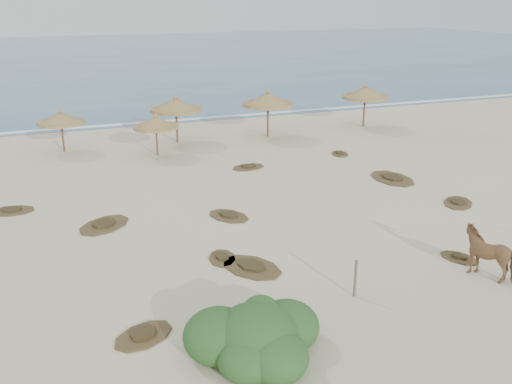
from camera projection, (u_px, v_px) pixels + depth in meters
ground at (287, 275)px, 19.44m from camera, size 160.00×160.00×0.00m
ocean at (86, 58)px, 85.65m from camera, size 200.00×100.00×0.01m
foam_line at (146, 123)px, 42.40m from camera, size 70.00×0.60×0.01m
palapa_1 at (61, 119)px, 33.96m from camera, size 3.20×3.20×2.62m
palapa_2 at (156, 123)px, 33.19m from camera, size 3.04×3.04×2.52m
palapa_3 at (176, 105)px, 36.07m from camera, size 3.82×3.82×3.09m
palapa_4 at (268, 100)px, 37.45m from camera, size 4.07×4.07×3.20m
palapa_5 at (365, 93)px, 40.35m from camera, size 4.44×4.44×3.13m
horse at (491, 253)px, 19.14m from camera, size 1.78×2.15×1.67m
fence_post_near at (355, 278)px, 17.88m from camera, size 0.11×0.11×1.25m
bush at (256, 337)px, 14.95m from camera, size 3.76×3.31×1.68m
scrub_1 at (104, 225)px, 23.53m from camera, size 2.89×2.84×0.16m
scrub_2 at (222, 258)px, 20.58m from camera, size 1.27×1.66×0.16m
scrub_3 at (229, 216)px, 24.49m from camera, size 2.08×2.38×0.16m
scrub_4 at (458, 203)px, 26.02m from camera, size 2.25×2.27×0.16m
scrub_5 at (392, 178)px, 29.47m from camera, size 1.90×2.90×0.16m
scrub_6 at (11, 210)px, 25.07m from camera, size 2.13×1.53×0.16m
scrub_7 at (248, 167)px, 31.39m from camera, size 2.12×1.62×0.16m
scrub_9 at (251, 267)px, 19.90m from camera, size 2.52×2.87×0.16m
scrub_10 at (340, 154)px, 34.00m from camera, size 1.38×1.70×0.16m
scrub_11 at (143, 335)px, 15.92m from camera, size 2.19×1.94×0.16m
scrub_12 at (459, 257)px, 20.61m from camera, size 1.44×1.70×0.16m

